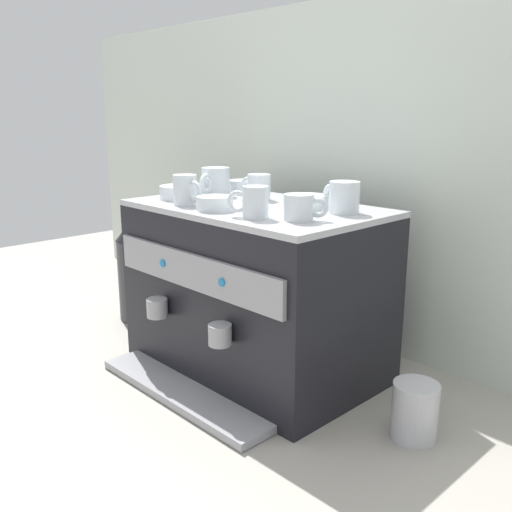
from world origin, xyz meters
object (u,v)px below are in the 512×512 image
(ceramic_bowl_0, at_px, (306,202))
(milk_pitcher, at_px, (415,411))
(ceramic_cup_2, at_px, (254,202))
(ceramic_cup_4, at_px, (300,207))
(ceramic_cup_1, at_px, (215,182))
(ceramic_bowl_3, at_px, (181,193))
(ceramic_bowl_1, at_px, (243,187))
(coffee_grinder, at_px, (140,265))
(ceramic_cup_0, at_px, (258,187))
(ceramic_bowl_2, at_px, (215,204))
(espresso_machine, at_px, (255,290))
(ceramic_cup_3, at_px, (186,190))
(ceramic_cup_5, at_px, (343,197))

(ceramic_bowl_0, bearing_deg, milk_pitcher, -9.08)
(ceramic_cup_2, xyz_separation_m, ceramic_cup_4, (0.10, 0.05, -0.01))
(ceramic_cup_1, bearing_deg, ceramic_bowl_3, -102.72)
(ceramic_bowl_3, bearing_deg, milk_pitcher, 5.93)
(ceramic_bowl_1, xyz_separation_m, ceramic_bowl_3, (-0.04, -0.21, -0.00))
(ceramic_bowl_0, bearing_deg, coffee_grinder, -173.67)
(ceramic_cup_0, relative_size, ceramic_bowl_2, 1.11)
(ceramic_cup_4, height_order, ceramic_bowl_1, ceramic_cup_4)
(espresso_machine, xyz_separation_m, ceramic_cup_0, (-0.07, 0.07, 0.27))
(ceramic_cup_4, height_order, coffee_grinder, ceramic_cup_4)
(ceramic_cup_3, height_order, ceramic_bowl_0, ceramic_cup_3)
(ceramic_cup_4, distance_m, ceramic_bowl_2, 0.25)
(ceramic_cup_1, height_order, ceramic_bowl_1, ceramic_cup_1)
(ceramic_cup_4, xyz_separation_m, ceramic_bowl_0, (-0.11, 0.14, -0.01))
(ceramic_cup_4, bearing_deg, milk_pitcher, 15.82)
(espresso_machine, height_order, ceramic_cup_1, ceramic_cup_1)
(ceramic_cup_1, height_order, ceramic_cup_3, ceramic_cup_1)
(ceramic_cup_5, distance_m, ceramic_bowl_2, 0.32)
(ceramic_bowl_1, bearing_deg, ceramic_cup_5, -7.97)
(ceramic_bowl_0, height_order, milk_pitcher, ceramic_bowl_0)
(ceramic_cup_2, height_order, ceramic_cup_3, ceramic_cup_3)
(ceramic_cup_2, bearing_deg, ceramic_cup_4, 29.36)
(ceramic_cup_0, distance_m, ceramic_bowl_3, 0.22)
(ceramic_cup_5, bearing_deg, espresso_machine, -161.83)
(espresso_machine, height_order, ceramic_bowl_1, ceramic_bowl_1)
(ceramic_cup_5, distance_m, ceramic_bowl_3, 0.49)
(ceramic_cup_0, height_order, ceramic_cup_4, ceramic_cup_0)
(ceramic_cup_5, height_order, ceramic_bowl_2, ceramic_cup_5)
(ceramic_bowl_0, bearing_deg, ceramic_cup_1, -174.44)
(ceramic_bowl_1, distance_m, ceramic_bowl_2, 0.32)
(ceramic_cup_5, height_order, ceramic_bowl_3, ceramic_cup_5)
(ceramic_cup_4, xyz_separation_m, ceramic_bowl_1, (-0.42, 0.21, -0.01))
(ceramic_cup_4, distance_m, ceramic_bowl_1, 0.47)
(ceramic_cup_3, xyz_separation_m, ceramic_bowl_2, (0.12, 0.00, -0.02))
(espresso_machine, bearing_deg, coffee_grinder, -178.99)
(milk_pitcher, bearing_deg, ceramic_cup_2, -160.46)
(ceramic_cup_3, height_order, coffee_grinder, ceramic_cup_3)
(ceramic_bowl_3, distance_m, coffee_grinder, 0.45)
(ceramic_cup_0, relative_size, ceramic_cup_1, 0.83)
(ceramic_cup_4, relative_size, ceramic_bowl_3, 0.76)
(ceramic_cup_5, relative_size, ceramic_bowl_2, 1.25)
(ceramic_cup_3, xyz_separation_m, ceramic_bowl_3, (-0.10, 0.06, -0.02))
(ceramic_cup_0, distance_m, ceramic_cup_2, 0.28)
(ceramic_bowl_0, distance_m, ceramic_bowl_2, 0.24)
(ceramic_cup_2, relative_size, ceramic_cup_3, 0.89)
(ceramic_bowl_1, bearing_deg, milk_pitcher, -10.59)
(coffee_grinder, bearing_deg, ceramic_cup_4, -4.67)
(espresso_machine, height_order, coffee_grinder, espresso_machine)
(espresso_machine, relative_size, milk_pitcher, 5.17)
(ceramic_cup_0, xyz_separation_m, ceramic_cup_2, (0.20, -0.20, 0.00))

